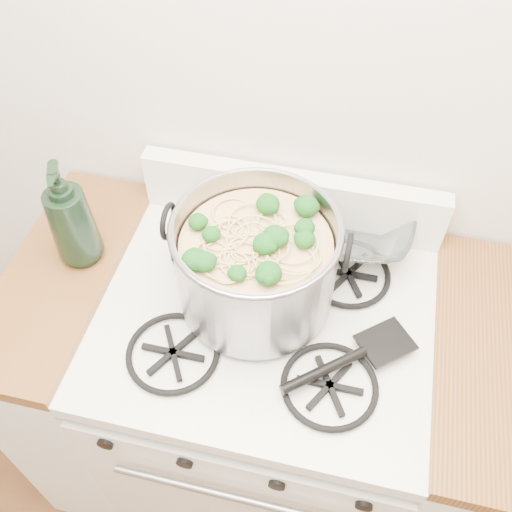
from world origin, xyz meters
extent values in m
plane|color=silver|center=(0.00, 1.60, 1.35)|extent=(3.60, 0.00, 3.60)
cube|color=white|center=(0.00, 1.27, 0.41)|extent=(0.76, 0.65, 0.81)
cube|color=white|center=(0.00, 1.27, 0.88)|extent=(0.76, 0.65, 0.04)
cube|color=black|center=(0.00, 1.27, 0.91)|extent=(0.60, 0.56, 0.02)
cylinder|color=black|center=(-0.28, 0.95, 0.78)|extent=(0.04, 0.03, 0.04)
cylinder|color=black|center=(-0.10, 0.95, 0.78)|extent=(0.04, 0.03, 0.04)
cylinder|color=black|center=(0.10, 0.95, 0.78)|extent=(0.04, 0.03, 0.04)
cylinder|color=black|center=(0.28, 0.95, 0.78)|extent=(0.04, 0.03, 0.04)
cube|color=silver|center=(-0.51, 1.27, 0.44)|extent=(0.25, 0.65, 0.88)
cube|color=#5A3515|center=(-0.51, 1.27, 0.90)|extent=(0.25, 0.65, 0.04)
cylinder|color=gray|center=(-0.03, 1.30, 1.04)|extent=(0.34, 0.34, 0.23)
torus|color=gray|center=(-0.03, 1.30, 1.15)|extent=(0.36, 0.36, 0.01)
torus|color=black|center=(-0.22, 1.30, 1.12)|extent=(0.01, 0.08, 0.08)
torus|color=black|center=(0.16, 1.30, 1.12)|extent=(0.01, 0.08, 0.08)
cylinder|color=tan|center=(-0.03, 1.30, 1.01)|extent=(0.32, 0.32, 0.18)
sphere|color=#144D14|center=(-0.03, 1.30, 1.12)|extent=(0.04, 0.04, 0.04)
sphere|color=#144D14|center=(-0.03, 1.30, 1.12)|extent=(0.04, 0.04, 0.04)
sphere|color=#144D14|center=(-0.03, 1.30, 1.12)|extent=(0.04, 0.04, 0.04)
sphere|color=#144D14|center=(-0.03, 1.30, 1.12)|extent=(0.04, 0.04, 0.04)
sphere|color=#144D14|center=(-0.03, 1.30, 1.12)|extent=(0.04, 0.04, 0.04)
sphere|color=#144D14|center=(-0.03, 1.30, 1.12)|extent=(0.04, 0.04, 0.04)
sphere|color=#144D14|center=(-0.03, 1.30, 1.12)|extent=(0.04, 0.04, 0.04)
sphere|color=#144D14|center=(-0.03, 1.30, 1.12)|extent=(0.04, 0.04, 0.04)
sphere|color=#144D14|center=(-0.03, 1.30, 1.12)|extent=(0.04, 0.04, 0.04)
sphere|color=#144D14|center=(-0.03, 1.30, 1.12)|extent=(0.04, 0.04, 0.04)
sphere|color=#144D14|center=(-0.03, 1.30, 1.12)|extent=(0.04, 0.04, 0.04)
sphere|color=#144D14|center=(-0.03, 1.30, 1.12)|extent=(0.04, 0.04, 0.04)
imported|color=white|center=(0.15, 1.54, 0.94)|extent=(0.13, 0.13, 0.03)
imported|color=black|center=(-0.47, 1.32, 1.06)|extent=(0.14, 0.14, 0.28)
camera|label=1|loc=(0.15, 0.55, 1.99)|focal=40.00mm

